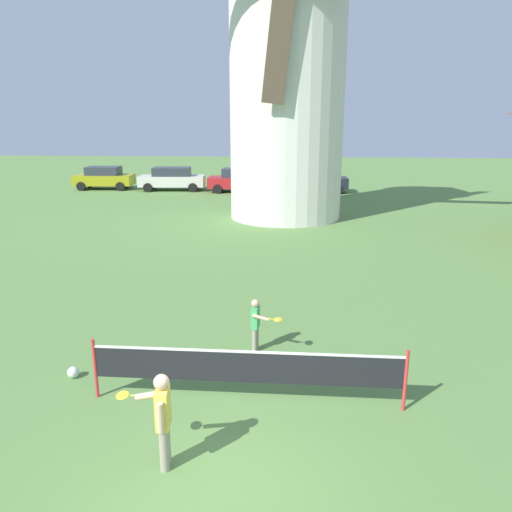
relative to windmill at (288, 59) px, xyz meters
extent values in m
plane|color=#5B8442|center=(-0.47, -19.00, -7.38)|extent=(120.00, 120.00, 0.00)
cylinder|color=silver|center=(0.00, 0.02, -1.69)|extent=(5.38, 5.38, 11.38)
cylinder|color=red|center=(-2.91, -16.96, -6.83)|extent=(0.06, 0.06, 1.10)
cylinder|color=red|center=(2.37, -16.96, -6.83)|extent=(0.06, 0.06, 1.10)
cube|color=black|center=(-0.27, -16.96, -6.70)|extent=(5.24, 0.01, 0.55)
cube|color=white|center=(-0.27, -16.96, -6.41)|extent=(5.24, 0.02, 0.04)
cylinder|color=#9E937F|center=(-1.24, -18.73, -7.05)|extent=(0.13, 0.13, 0.65)
cylinder|color=#9E937F|center=(-1.25, -18.59, -7.05)|extent=(0.13, 0.13, 0.65)
cube|color=#E5CC4C|center=(-1.24, -18.66, -6.44)|extent=(0.20, 0.33, 0.58)
sphere|color=#DBB28E|center=(-1.24, -18.66, -6.05)|extent=(0.22, 0.22, 0.22)
cylinder|color=#DBB28E|center=(-1.23, -18.87, -6.46)|extent=(0.09, 0.09, 0.43)
cylinder|color=#DBB28E|center=(-1.45, -18.50, -6.35)|extent=(0.45, 0.13, 0.17)
cylinder|color=yellow|center=(-1.63, -18.51, -6.35)|extent=(0.22, 0.04, 0.04)
ellipsoid|color=yellow|center=(-1.84, -18.53, -6.35)|extent=(0.20, 0.25, 0.03)
cylinder|color=#9E937F|center=(-0.27, -14.86, -7.12)|extent=(0.10, 0.10, 0.52)
cylinder|color=#9E937F|center=(-0.30, -14.99, -7.12)|extent=(0.10, 0.10, 0.52)
cube|color=#4CB266|center=(-0.28, -14.93, -6.63)|extent=(0.18, 0.27, 0.46)
sphere|color=#DBB28E|center=(-0.28, -14.93, -6.32)|extent=(0.17, 0.17, 0.17)
cylinder|color=#DBB28E|center=(-0.25, -14.77, -6.65)|extent=(0.07, 0.07, 0.34)
cylinder|color=#DBB28E|center=(-0.16, -15.10, -6.56)|extent=(0.36, 0.14, 0.13)
cylinder|color=yellow|center=(-0.02, -15.12, -6.56)|extent=(0.22, 0.06, 0.04)
ellipsoid|color=yellow|center=(0.19, -15.16, -6.56)|extent=(0.22, 0.27, 0.03)
sphere|color=silver|center=(-3.62, -16.35, -7.27)|extent=(0.22, 0.22, 0.22)
cube|color=#999919|center=(-12.81, 9.24, -6.73)|extent=(4.04, 1.88, 0.70)
cube|color=#2D333D|center=(-12.81, 9.24, -6.10)|extent=(2.29, 1.60, 0.56)
cylinder|color=black|center=(-11.50, 10.15, -7.08)|extent=(0.61, 0.21, 0.60)
cylinder|color=black|center=(-11.42, 8.45, -7.08)|extent=(0.61, 0.21, 0.60)
cylinder|color=black|center=(-14.19, 10.02, -7.08)|extent=(0.61, 0.21, 0.60)
cylinder|color=black|center=(-14.12, 8.33, -7.08)|extent=(0.61, 0.21, 0.60)
cube|color=silver|center=(-7.95, 9.04, -6.73)|extent=(4.54, 2.04, 0.70)
cube|color=#2D333D|center=(-7.95, 9.04, -6.10)|extent=(2.59, 1.69, 0.56)
cylinder|color=black|center=(-6.52, 10.00, -7.08)|extent=(0.61, 0.23, 0.60)
cylinder|color=black|center=(-6.39, 8.31, -7.08)|extent=(0.61, 0.23, 0.60)
cylinder|color=black|center=(-9.52, 9.77, -7.08)|extent=(0.61, 0.23, 0.60)
cylinder|color=black|center=(-9.39, 8.07, -7.08)|extent=(0.61, 0.23, 0.60)
cube|color=red|center=(-3.17, 8.63, -6.73)|extent=(4.39, 1.83, 0.70)
cube|color=#2D333D|center=(-3.17, 8.63, -6.10)|extent=(2.47, 1.57, 0.56)
cylinder|color=black|center=(-1.72, 9.52, -7.08)|extent=(0.61, 0.20, 0.60)
cylinder|color=black|center=(-1.67, 7.82, -7.08)|extent=(0.61, 0.20, 0.60)
cylinder|color=black|center=(-4.67, 9.43, -7.08)|extent=(0.61, 0.20, 0.60)
cylinder|color=black|center=(-4.62, 7.73, -7.08)|extent=(0.61, 0.20, 0.60)
cube|color=#1E232D|center=(1.85, 8.85, -6.73)|extent=(4.17, 1.90, 0.70)
cube|color=#2D333D|center=(1.85, 8.85, -6.10)|extent=(2.36, 1.61, 0.56)
cylinder|color=black|center=(3.20, 9.76, -7.08)|extent=(0.61, 0.21, 0.60)
cylinder|color=black|center=(3.28, 8.07, -7.08)|extent=(0.61, 0.21, 0.60)
cylinder|color=black|center=(0.42, 9.63, -7.08)|extent=(0.61, 0.21, 0.60)
cylinder|color=black|center=(0.51, 7.93, -7.08)|extent=(0.61, 0.21, 0.60)
camera|label=1|loc=(0.49, -24.48, -2.66)|focal=34.81mm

